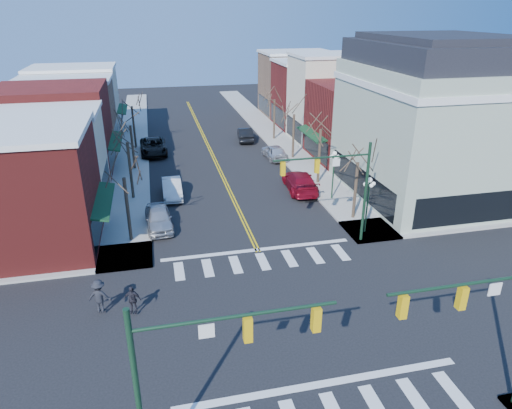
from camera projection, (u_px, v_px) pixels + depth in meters
ground at (291, 320)px, 24.09m from camera, size 160.00×160.00×0.00m
sidewalk_left at (130, 194)px, 40.17m from camera, size 3.50×70.00×0.15m
sidewalk_right at (318, 179)px, 43.74m from camera, size 3.50×70.00×0.15m
bldg_left_brick_a at (14, 193)px, 29.86m from camera, size 10.00×8.50×8.00m
bldg_left_stucco_a at (39, 161)px, 36.89m from camera, size 10.00×7.00×7.50m
bldg_left_brick_b at (55, 131)px, 43.86m from camera, size 10.00×9.00×8.50m
bldg_left_tan at (68, 117)px, 51.38m from camera, size 10.00×7.50×7.80m
bldg_left_stucco_b at (77, 102)px, 58.24m from camera, size 10.00×8.00×8.20m
bldg_right_brick_a at (361, 121)px, 48.71m from camera, size 10.00×8.50×8.00m
bldg_right_stucco at (334, 99)px, 55.25m from camera, size 10.00×7.00×10.00m
bldg_right_brick_b at (313, 95)px, 62.26m from camera, size 10.00×8.00×8.50m
bldg_right_tan at (296, 84)px, 69.32m from camera, size 10.00×8.00×9.00m
victorian_corner at (433, 119)px, 37.79m from camera, size 12.25×14.25×13.30m
traffic_mast_near_left at (195, 366)px, 14.46m from camera, size 6.60×0.28×7.20m
traffic_mast_near_right at (498, 318)px, 16.73m from camera, size 6.60×0.28×7.20m
traffic_mast_far_right at (341, 181)px, 29.97m from camera, size 6.60×0.28×7.20m
lamppost_corner at (368, 196)px, 32.19m from camera, size 0.36×0.36×4.33m
lamppost_midblock at (334, 167)px, 38.01m from camera, size 0.36×0.36×4.33m
tree_left_a at (128, 210)px, 31.28m from camera, size 0.24×0.24×4.76m
tree_left_b at (130, 171)px, 38.38m from camera, size 0.24×0.24×5.04m
tree_left_c at (133, 148)px, 45.64m from camera, size 0.24×0.24×4.55m
tree_left_d at (134, 127)px, 52.73m from camera, size 0.24×0.24×4.90m
tree_right_a at (355, 191)px, 34.73m from camera, size 0.24×0.24×4.62m
tree_right_b at (319, 157)px, 41.78m from camera, size 0.24×0.24×5.18m
tree_right_c at (293, 137)px, 49.01m from camera, size 0.24×0.24×4.83m
tree_right_d at (274, 120)px, 56.14m from camera, size 0.24×0.24×4.97m
car_left_near at (159, 218)px, 33.88m from camera, size 2.19×4.79×1.59m
car_left_mid at (172, 188)px, 39.57m from camera, size 1.62×4.62×1.52m
car_left_far at (153, 147)px, 51.18m from camera, size 3.01×6.21×1.70m
car_right_near at (300, 181)px, 40.83m from camera, size 2.92×6.12×1.72m
car_right_mid at (274, 152)px, 49.49m from camera, size 2.18×4.76×1.58m
car_right_far at (245, 134)px, 56.31m from camera, size 2.31×5.10×1.62m
pedestrian_dark_a at (132, 299)px, 24.15m from camera, size 1.02×0.67×1.61m
pedestrian_dark_b at (99, 296)px, 24.17m from camera, size 1.37×0.98×1.91m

